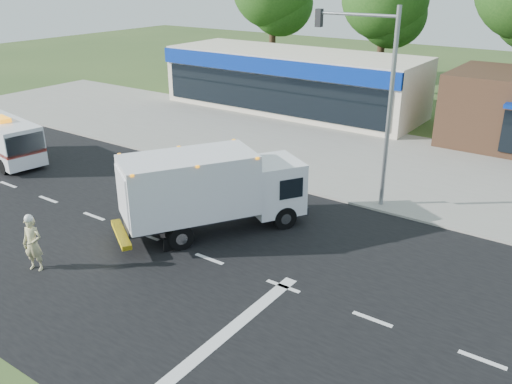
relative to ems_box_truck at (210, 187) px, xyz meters
The scene contains 10 objects.
ground 2.83m from the ems_box_truck, 52.13° to the right, with size 120.00×120.00×0.00m, color #385123.
road_asphalt 2.83m from the ems_box_truck, 52.13° to the right, with size 60.00×14.00×0.02m, color black.
sidewalk 6.84m from the ems_box_truck, 78.33° to the left, with size 60.00×2.40×0.12m, color gray.
parking_apron 12.48m from the ems_box_truck, 83.78° to the left, with size 60.00×9.00×0.02m, color gray.
lane_markings 4.45m from the ems_box_truck, 48.80° to the right, with size 55.20×7.00×0.01m.
ems_box_truck is the anchor object (origin of this frame).
emergency_worker 6.28m from the ems_box_truck, 117.87° to the right, with size 0.80×0.67×1.99m.
ambulance_van 13.47m from the ems_box_truck, behind, with size 5.26×2.70×2.37m.
retail_strip_mall 19.76m from the ems_box_truck, 112.82° to the left, with size 18.00×6.20×4.00m.
traffic_signal_pole 7.61m from the ems_box_truck, 57.88° to the left, with size 3.51×0.25×8.00m.
Camera 1 is at (10.66, -12.38, 9.22)m, focal length 38.00 mm.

